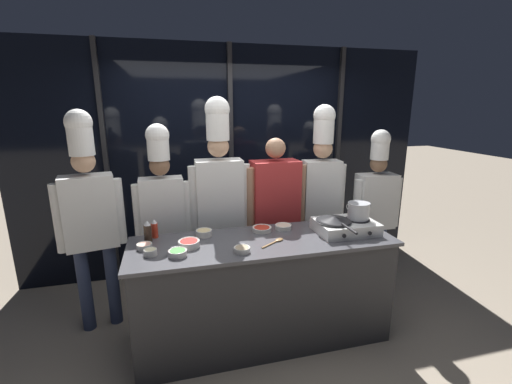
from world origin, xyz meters
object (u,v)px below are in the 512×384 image
at_px(squeeze_bottle_chili, 155,229).
at_px(chef_sous, 163,208).
at_px(portable_stove, 345,226).
at_px(prep_bowl_scallions, 178,253).
at_px(chef_line, 219,192).
at_px(person_guest, 275,206).
at_px(prep_bowl_mushrooms, 242,249).
at_px(prep_bowl_bell_pepper, 189,243).
at_px(prep_bowl_noodles, 150,252).
at_px(frying_pan, 334,219).
at_px(chef_head, 89,209).
at_px(chef_pastry, 321,185).
at_px(squeeze_bottle_soy, 148,232).
at_px(prep_bowl_chicken, 283,226).
at_px(prep_bowl_chili_flakes, 262,229).
at_px(prep_bowl_ginger, 204,232).
at_px(stock_pot, 358,210).
at_px(prep_bowl_shrimp, 144,246).
at_px(serving_spoon_slotted, 277,241).
at_px(chef_apprentice, 375,201).

relative_size(squeeze_bottle_chili, chef_sous, 0.09).
relative_size(portable_stove, prep_bowl_scallions, 3.69).
xyz_separation_m(chef_line, person_guest, (0.55, -0.01, -0.18)).
xyz_separation_m(prep_bowl_mushrooms, prep_bowl_bell_pepper, (-0.39, 0.20, 0.01)).
xyz_separation_m(prep_bowl_bell_pepper, chef_line, (0.34, 0.59, 0.25)).
xyz_separation_m(squeeze_bottle_chili, prep_bowl_noodles, (-0.02, -0.36, -0.05)).
distance_m(frying_pan, prep_bowl_noodles, 1.54).
xyz_separation_m(frying_pan, prep_bowl_mushrooms, (-0.85, -0.18, -0.11)).
distance_m(chef_head, chef_pastry, 2.22).
distance_m(chef_sous, chef_line, 0.55).
distance_m(squeeze_bottle_soy, prep_bowl_chicken, 1.18).
xyz_separation_m(prep_bowl_chili_flakes, prep_bowl_bell_pepper, (-0.65, -0.19, 0.01)).
relative_size(prep_bowl_scallions, prep_bowl_ginger, 1.02).
xyz_separation_m(prep_bowl_chicken, prep_bowl_mushrooms, (-0.47, -0.40, 0.00)).
bearing_deg(stock_pot, prep_bowl_noodles, -177.55).
bearing_deg(chef_head, squeeze_bottle_chili, 142.82).
bearing_deg(chef_line, prep_bowl_ginger, 63.42).
xyz_separation_m(prep_bowl_noodles, prep_bowl_bell_pepper, (0.29, 0.09, 0.00)).
xyz_separation_m(prep_bowl_shrimp, prep_bowl_bell_pepper, (0.34, -0.05, 0.01)).
distance_m(portable_stove, frying_pan, 0.14).
bearing_deg(prep_bowl_ginger, chef_pastry, 18.11).
height_order(portable_stove, serving_spoon_slotted, portable_stove).
height_order(prep_bowl_bell_pepper, chef_line, chef_line).
bearing_deg(stock_pot, portable_stove, -179.89).
bearing_deg(portable_stove, frying_pan, -177.27).
bearing_deg(chef_head, chef_apprentice, 168.68).
bearing_deg(chef_pastry, frying_pan, 80.24).
bearing_deg(chef_line, prep_bowl_shrimp, 39.43).
xyz_separation_m(prep_bowl_mushrooms, chef_head, (-1.20, 0.74, 0.19)).
height_order(prep_bowl_chicken, prep_bowl_bell_pepper, prep_bowl_bell_pepper).
distance_m(frying_pan, prep_bowl_chicken, 0.46).
xyz_separation_m(prep_bowl_scallions, prep_bowl_chicken, (0.95, 0.35, -0.01)).
xyz_separation_m(squeeze_bottle_soy, chef_apprentice, (2.33, 0.34, -0.00)).
relative_size(stock_pot, prep_bowl_bell_pepper, 1.27).
bearing_deg(prep_bowl_shrimp, stock_pot, -1.98).
bearing_deg(chef_sous, chef_pastry, 179.04).
bearing_deg(chef_apprentice, squeeze_bottle_soy, 10.51).
relative_size(squeeze_bottle_soy, chef_sous, 0.10).
relative_size(stock_pot, prep_bowl_scallions, 1.56).
bearing_deg(stock_pot, frying_pan, -178.58).
distance_m(frying_pan, chef_line, 1.10).
height_order(prep_bowl_ginger, chef_pastry, chef_pastry).
bearing_deg(chef_sous, prep_bowl_scallions, 96.00).
relative_size(frying_pan, chef_apprentice, 0.30).
height_order(prep_bowl_mushrooms, chef_pastry, chef_pastry).
height_order(squeeze_bottle_soy, chef_pastry, chef_pastry).
distance_m(prep_bowl_noodles, prep_bowl_bell_pepper, 0.30).
xyz_separation_m(prep_bowl_ginger, prep_bowl_chili_flakes, (0.51, -0.01, -0.01)).
bearing_deg(serving_spoon_slotted, squeeze_bottle_soy, 165.36).
bearing_deg(chef_head, prep_bowl_ginger, 149.49).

